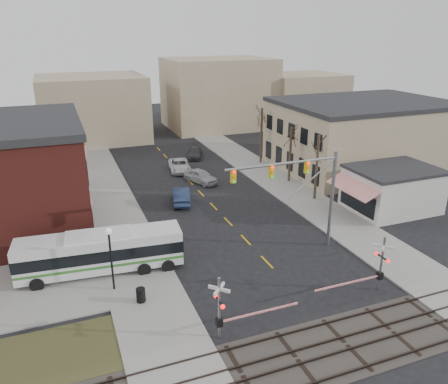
# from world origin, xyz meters

# --- Properties ---
(ground) EXTENTS (160.00, 160.00, 0.00)m
(ground) POSITION_xyz_m (0.00, 0.00, 0.00)
(ground) COLOR black
(ground) RESTS_ON ground
(sidewalk_west) EXTENTS (5.00, 60.00, 0.12)m
(sidewalk_west) POSITION_xyz_m (-9.50, 20.00, 0.06)
(sidewalk_west) COLOR gray
(sidewalk_west) RESTS_ON ground
(sidewalk_east) EXTENTS (5.00, 60.00, 0.12)m
(sidewalk_east) POSITION_xyz_m (9.50, 20.00, 0.06)
(sidewalk_east) COLOR gray
(sidewalk_east) RESTS_ON ground
(ballast_strip) EXTENTS (160.00, 5.00, 0.06)m
(ballast_strip) POSITION_xyz_m (0.00, -8.00, 0.03)
(ballast_strip) COLOR #332D28
(ballast_strip) RESTS_ON ground
(rail_tracks) EXTENTS (160.00, 3.91, 0.14)m
(rail_tracks) POSITION_xyz_m (0.00, -8.00, 0.12)
(rail_tracks) COLOR #2D231E
(rail_tracks) RESTS_ON ground
(tan_building) EXTENTS (20.30, 15.30, 8.50)m
(tan_building) POSITION_xyz_m (22.00, 20.00, 4.26)
(tan_building) COLOR #9C8D6F
(tan_building) RESTS_ON ground
(awning_shop) EXTENTS (9.74, 6.20, 4.30)m
(awning_shop) POSITION_xyz_m (15.97, 7.00, 2.16)
(awning_shop) COLOR beige
(awning_shop) RESTS_ON ground
(tree_east_a) EXTENTS (0.28, 0.28, 6.75)m
(tree_east_a) POSITION_xyz_m (10.50, 12.00, 3.50)
(tree_east_a) COLOR #382B21
(tree_east_a) RESTS_ON sidewalk_east
(tree_east_b) EXTENTS (0.28, 0.28, 6.30)m
(tree_east_b) POSITION_xyz_m (10.80, 18.00, 3.27)
(tree_east_b) COLOR #382B21
(tree_east_b) RESTS_ON sidewalk_east
(tree_east_c) EXTENTS (0.28, 0.28, 7.20)m
(tree_east_c) POSITION_xyz_m (11.00, 26.00, 3.72)
(tree_east_c) COLOR #382B21
(tree_east_c) RESTS_ON sidewalk_east
(transit_bus) EXTENTS (11.79, 3.56, 2.99)m
(transit_bus) POSITION_xyz_m (-11.89, 5.01, 1.70)
(transit_bus) COLOR silver
(transit_bus) RESTS_ON ground
(traffic_signal_mast) EXTENTS (9.29, 0.30, 8.00)m
(traffic_signal_mast) POSITION_xyz_m (3.38, 2.79, 5.70)
(traffic_signal_mast) COLOR gray
(traffic_signal_mast) RESTS_ON ground
(rr_crossing_west) EXTENTS (5.60, 1.36, 4.00)m
(rr_crossing_west) POSITION_xyz_m (-6.05, -4.87, 1.97)
(rr_crossing_west) COLOR gray
(rr_crossing_west) RESTS_ON ground
(rr_crossing_east) EXTENTS (5.60, 1.36, 4.00)m
(rr_crossing_east) POSITION_xyz_m (4.98, -4.12, 1.97)
(rr_crossing_east) COLOR gray
(rr_crossing_east) RESTS_ON ground
(street_lamp) EXTENTS (0.44, 0.44, 4.56)m
(street_lamp) POSITION_xyz_m (-11.44, 2.32, 3.36)
(street_lamp) COLOR black
(street_lamp) RESTS_ON sidewalk_west
(trash_bin) EXTENTS (0.60, 0.60, 0.94)m
(trash_bin) POSITION_xyz_m (-10.00, 0.20, 0.59)
(trash_bin) COLOR black
(trash_bin) RESTS_ON sidewalk_west
(car_a) EXTENTS (3.52, 4.92, 1.56)m
(car_a) POSITION_xyz_m (1.12, 21.39, 0.78)
(car_a) COLOR #A5A6AA
(car_a) RESTS_ON ground
(car_b) EXTENTS (2.74, 5.03, 1.57)m
(car_b) POSITION_xyz_m (-2.72, 16.19, 0.79)
(car_b) COLOR #1C2A47
(car_b) RESTS_ON ground
(car_c) EXTENTS (3.17, 5.49, 1.44)m
(car_c) POSITION_xyz_m (0.03, 26.59, 0.72)
(car_c) COLOR silver
(car_c) RESTS_ON ground
(car_d) EXTENTS (3.46, 4.98, 1.34)m
(car_d) POSITION_xyz_m (3.66, 31.79, 0.67)
(car_d) COLOR #3B3C40
(car_d) RESTS_ON ground
(pedestrian_near) EXTENTS (0.53, 0.65, 1.54)m
(pedestrian_near) POSITION_xyz_m (-10.11, 4.18, 0.89)
(pedestrian_near) COLOR #645250
(pedestrian_near) RESTS_ON sidewalk_west
(pedestrian_far) EXTENTS (1.09, 1.17, 1.93)m
(pedestrian_far) POSITION_xyz_m (-9.65, 7.90, 1.08)
(pedestrian_far) COLOR #333B59
(pedestrian_far) RESTS_ON sidewalk_west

